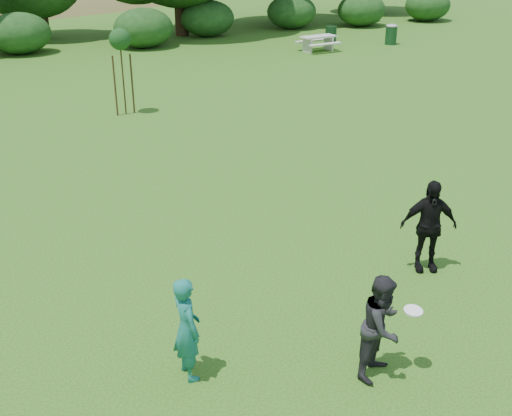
{
  "coord_description": "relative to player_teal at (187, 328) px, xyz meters",
  "views": [
    {
      "loc": [
        -5.6,
        -6.38,
        6.01
      ],
      "look_at": [
        0.0,
        3.0,
        1.1
      ],
      "focal_mm": 45.0,
      "sensor_mm": 36.0,
      "label": 1
    }
  ],
  "objects": [
    {
      "name": "frisbee",
      "position": [
        2.77,
        -1.55,
        0.24
      ],
      "size": [
        0.27,
        0.27,
        0.05
      ],
      "color": "white",
      "rests_on": "ground"
    },
    {
      "name": "player_grey",
      "position": [
        2.39,
        -1.36,
        -0.0
      ],
      "size": [
        0.95,
        0.87,
        1.59
      ],
      "primitive_type": "imported",
      "rotation": [
        0.0,
        0.0,
        0.43
      ],
      "color": "black",
      "rests_on": "ground"
    },
    {
      "name": "player_teal",
      "position": [
        0.0,
        0.0,
        0.0
      ],
      "size": [
        0.4,
        0.6,
        1.6
      ],
      "primitive_type": "imported",
      "rotation": [
        0.0,
        0.0,
        1.54
      ],
      "color": "#17685C",
      "rests_on": "ground"
    },
    {
      "name": "trash_can_near",
      "position": [
        18.26,
        20.95,
        -0.35
      ],
      "size": [
        0.6,
        0.6,
        0.9
      ],
      "primitive_type": "cylinder",
      "color": "#123419",
      "rests_on": "ground"
    },
    {
      "name": "picnic_table",
      "position": [
        16.37,
        19.49,
        -0.28
      ],
      "size": [
        1.8,
        1.48,
        0.76
      ],
      "color": "#B4B3A6",
      "rests_on": "ground"
    },
    {
      "name": "ground",
      "position": [
        2.59,
        -0.54,
        -0.8
      ],
      "size": [
        120.0,
        120.0,
        0.0
      ],
      "primitive_type": "plane",
      "color": "#19470C",
      "rests_on": "ground"
    },
    {
      "name": "trash_can_lidded",
      "position": [
        20.83,
        19.11,
        -0.26
      ],
      "size": [
        0.6,
        0.6,
        1.05
      ],
      "color": "#14391C",
      "rests_on": "ground"
    },
    {
      "name": "player_black",
      "position": [
        5.14,
        0.55,
        0.09
      ],
      "size": [
        1.13,
        0.88,
        1.78
      ],
      "primitive_type": "imported",
      "rotation": [
        0.0,
        0.0,
        -0.5
      ],
      "color": "black",
      "rests_on": "ground"
    },
    {
      "name": "sapling",
      "position": [
        4.04,
        13.51,
        1.62
      ],
      "size": [
        0.7,
        0.7,
        2.85
      ],
      "color": "#372715",
      "rests_on": "ground"
    }
  ]
}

